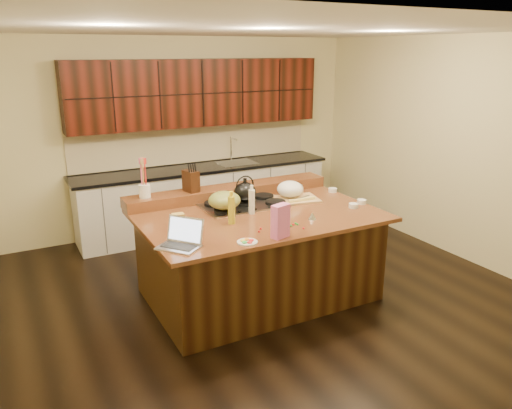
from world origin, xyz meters
TOP-DOWN VIEW (x-y plane):
  - room at (0.00, 0.00)m, footprint 5.52×5.02m
  - island at (0.00, 0.00)m, footprint 2.40×1.60m
  - back_ledge at (0.00, 0.70)m, footprint 2.40×0.30m
  - cooktop at (0.00, 0.30)m, footprint 0.92×0.52m
  - back_counter at (0.30, 2.23)m, footprint 3.70×0.66m
  - kettle at (0.00, 0.30)m, footprint 0.24×0.24m
  - green_bowl at (-0.30, 0.17)m, footprint 0.42×0.42m
  - laptop at (-0.99, -0.48)m, footprint 0.42×0.43m
  - oil_bottle at (-0.37, -0.15)m, footprint 0.08×0.08m
  - vinegar_bottle at (-0.06, 0.02)m, footprint 0.06×0.06m
  - wooden_tray at (0.56, 0.27)m, footprint 0.57×0.46m
  - ramekin_a at (0.98, -0.30)m, footprint 0.12×0.12m
  - ramekin_b at (1.15, -0.23)m, footprint 0.11×0.11m
  - ramekin_c at (1.15, 0.30)m, footprint 0.11×0.11m
  - strainer_bowl at (0.69, 0.43)m, footprint 0.30×0.30m
  - kitchen_timer at (0.38, -0.41)m, footprint 0.10×0.10m
  - pink_bag at (-0.15, -0.69)m, footprint 0.18×0.13m
  - candy_plate at (-0.47, -0.67)m, footprint 0.18×0.18m
  - package_box at (-0.88, -0.07)m, footprint 0.12×0.09m
  - utensil_crock at (-0.97, 0.70)m, footprint 0.13×0.13m
  - knife_block at (-0.46, 0.70)m, footprint 0.15×0.21m
  - gumdrop_0 at (-0.21, -0.44)m, footprint 0.02×0.02m
  - gumdrop_1 at (0.03, -0.41)m, footprint 0.02×0.02m
  - gumdrop_2 at (-0.26, -0.50)m, footprint 0.02×0.02m
  - gumdrop_3 at (0.08, -0.50)m, footprint 0.02×0.02m
  - gumdrop_4 at (0.12, -0.48)m, footprint 0.02×0.02m
  - gumdrop_5 at (0.16, -0.46)m, footprint 0.02×0.02m
  - gumdrop_6 at (-0.10, -0.57)m, footprint 0.02×0.02m
  - gumdrop_7 at (-0.14, -0.55)m, footprint 0.02×0.02m
  - gumdrop_8 at (0.15, -0.61)m, footprint 0.02×0.02m
  - gumdrop_9 at (0.16, -0.50)m, footprint 0.02×0.02m

SIDE VIEW (x-z plane):
  - island at x=0.00m, z-range 0.00..0.92m
  - candy_plate at x=-0.47m, z-range 0.92..0.93m
  - gumdrop_0 at x=-0.21m, z-range 0.92..0.94m
  - gumdrop_1 at x=0.03m, z-range 0.92..0.94m
  - gumdrop_2 at x=-0.26m, z-range 0.92..0.94m
  - gumdrop_3 at x=0.08m, z-range 0.92..0.94m
  - gumdrop_4 at x=0.12m, z-range 0.92..0.94m
  - gumdrop_5 at x=0.16m, z-range 0.92..0.94m
  - gumdrop_6 at x=-0.10m, z-range 0.92..0.94m
  - gumdrop_7 at x=-0.14m, z-range 0.92..0.94m
  - gumdrop_8 at x=0.15m, z-range 0.92..0.94m
  - gumdrop_9 at x=0.16m, z-range 0.92..0.94m
  - cooktop at x=0.00m, z-range 0.91..0.96m
  - ramekin_a at x=0.98m, z-range 0.92..0.96m
  - ramekin_b at x=1.15m, z-range 0.92..0.96m
  - ramekin_c at x=1.15m, z-range 0.92..0.96m
  - kitchen_timer at x=0.38m, z-range 0.92..0.99m
  - strainer_bowl at x=0.69m, z-range 0.92..1.01m
  - back_ledge at x=0.00m, z-range 0.92..1.04m
  - back_counter at x=0.30m, z-range -0.22..2.18m
  - laptop at x=-0.99m, z-range 0.87..1.10m
  - package_box at x=-0.88m, z-range 0.92..1.07m
  - wooden_tray at x=0.56m, z-range 0.91..1.11m
  - vinegar_bottle at x=-0.06m, z-range 0.92..1.17m
  - oil_bottle at x=-0.37m, z-range 0.92..1.19m
  - green_bowl at x=-0.30m, z-range 0.97..1.15m
  - kettle at x=0.00m, z-range 0.97..1.18m
  - pink_bag at x=-0.15m, z-range 0.92..1.22m
  - utensil_crock at x=-0.97m, z-range 1.04..1.18m
  - knife_block at x=-0.46m, z-range 1.04..1.27m
  - room at x=0.00m, z-range -0.01..2.71m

